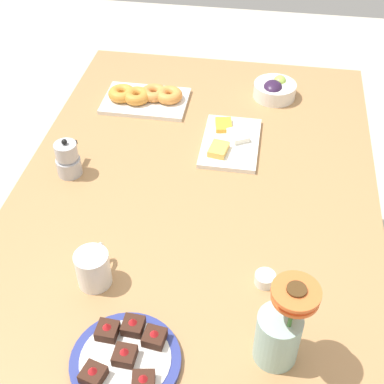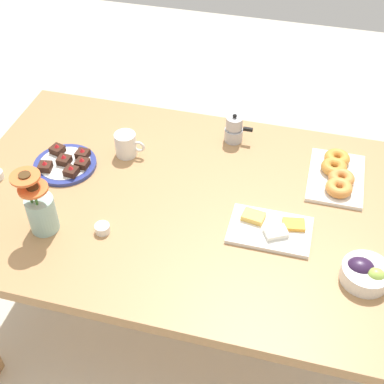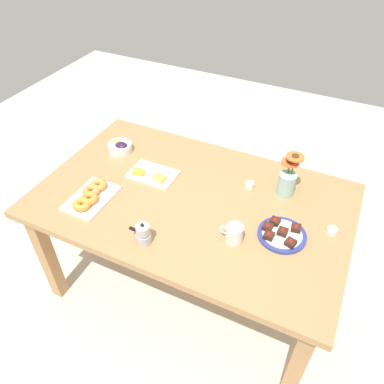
# 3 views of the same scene
# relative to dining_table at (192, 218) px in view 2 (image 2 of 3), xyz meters

# --- Properties ---
(ground_plane) EXTENTS (6.00, 6.00, 0.00)m
(ground_plane) POSITION_rel_dining_table_xyz_m (0.00, 0.00, -0.65)
(ground_plane) COLOR beige
(dining_table) EXTENTS (1.60, 1.00, 0.74)m
(dining_table) POSITION_rel_dining_table_xyz_m (0.00, 0.00, 0.00)
(dining_table) COLOR #A87A4C
(dining_table) RESTS_ON ground_plane
(coffee_mug) EXTENTS (0.11, 0.08, 0.09)m
(coffee_mug) POSITION_rel_dining_table_xyz_m (-0.30, 0.18, 0.13)
(coffee_mug) COLOR white
(coffee_mug) RESTS_ON dining_table
(grape_bowl) EXTENTS (0.14, 0.14, 0.07)m
(grape_bowl) POSITION_rel_dining_table_xyz_m (0.57, -0.19, 0.12)
(grape_bowl) COLOR white
(grape_bowl) RESTS_ON dining_table
(cheese_platter) EXTENTS (0.26, 0.17, 0.03)m
(cheese_platter) POSITION_rel_dining_table_xyz_m (0.28, -0.07, 0.10)
(cheese_platter) COLOR white
(cheese_platter) RESTS_ON dining_table
(croissant_platter) EXTENTS (0.19, 0.28, 0.05)m
(croissant_platter) POSITION_rel_dining_table_xyz_m (0.46, 0.23, 0.11)
(croissant_platter) COLOR white
(croissant_platter) RESTS_ON dining_table
(jam_cup_berry) EXTENTS (0.05, 0.05, 0.03)m
(jam_cup_berry) POSITION_rel_dining_table_xyz_m (-0.24, -0.21, 0.10)
(jam_cup_berry) COLOR white
(jam_cup_berry) RESTS_ON dining_table
(dessert_plate) EXTENTS (0.23, 0.23, 0.05)m
(dessert_plate) POSITION_rel_dining_table_xyz_m (-0.49, 0.06, 0.10)
(dessert_plate) COLOR navy
(dessert_plate) RESTS_ON dining_table
(flower_vase) EXTENTS (0.11, 0.11, 0.24)m
(flower_vase) POSITION_rel_dining_table_xyz_m (-0.42, -0.24, 0.17)
(flower_vase) COLOR #99C1B7
(flower_vase) RESTS_ON dining_table
(moka_pot) EXTENTS (0.11, 0.07, 0.12)m
(moka_pot) POSITION_rel_dining_table_xyz_m (0.07, 0.36, 0.13)
(moka_pot) COLOR #B7B7BC
(moka_pot) RESTS_ON dining_table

